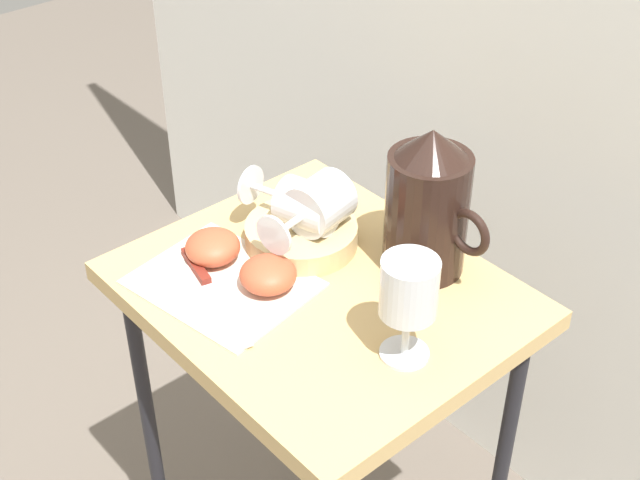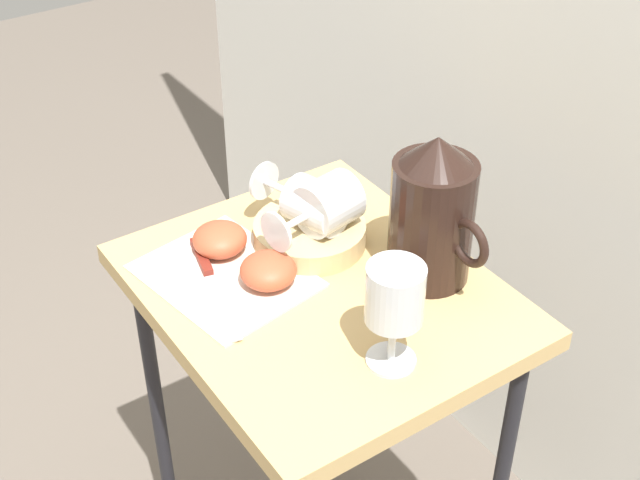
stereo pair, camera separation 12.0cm
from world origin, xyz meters
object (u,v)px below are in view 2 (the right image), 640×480
object	(u,v)px
table	(320,330)
pitcher	(432,221)
wine_glass_upright	(395,300)
apple_half_right	(268,271)
wine_glass_tipped_near	(326,205)
wine_glass_tipped_far	(314,204)
knife	(208,272)
apple_half_left	(220,239)
basket_tray	(310,234)

from	to	relation	value
table	pitcher	bearing A→B (deg)	66.64
wine_glass_upright	table	bearing A→B (deg)	176.78
wine_glass_upright	apple_half_right	bearing A→B (deg)	-167.53
table	wine_glass_tipped_near	size ratio (longest dim) A/B	4.76
pitcher	wine_glass_tipped_far	world-z (taller)	pitcher
apple_half_right	knife	world-z (taller)	apple_half_right
apple_half_left	apple_half_right	distance (m)	0.10
basket_tray	wine_glass_upright	xyz separation A→B (m)	(0.27, -0.05, 0.08)
table	apple_half_right	size ratio (longest dim) A/B	9.06
table	basket_tray	world-z (taller)	basket_tray
wine_glass_tipped_near	apple_half_left	bearing A→B (deg)	-117.91
table	wine_glass_tipped_near	bearing A→B (deg)	140.64
table	basket_tray	xyz separation A→B (m)	(-0.09, 0.04, 0.10)
table	basket_tray	size ratio (longest dim) A/B	4.32
table	wine_glass_tipped_far	xyz separation A→B (m)	(-0.09, 0.05, 0.15)
basket_tray	apple_half_left	bearing A→B (deg)	-113.05
wine_glass_tipped_far	knife	bearing A→B (deg)	-95.67
table	wine_glass_upright	size ratio (longest dim) A/B	4.86
wine_glass_tipped_far	apple_half_right	bearing A→B (deg)	-66.41
knife	apple_half_left	bearing A→B (deg)	132.99
wine_glass_tipped_far	knife	xyz separation A→B (m)	(-0.02, -0.17, -0.06)
pitcher	wine_glass_tipped_far	xyz separation A→B (m)	(-0.15, -0.09, -0.02)
apple_half_right	wine_glass_tipped_far	bearing A→B (deg)	113.59
basket_tray	apple_half_right	xyz separation A→B (m)	(0.05, -0.10, 0.01)
wine_glass_upright	apple_half_right	size ratio (longest dim) A/B	1.87
basket_tray	apple_half_left	distance (m)	0.13
pitcher	knife	world-z (taller)	pitcher
table	knife	distance (m)	0.18
wine_glass_tipped_near	wine_glass_tipped_far	size ratio (longest dim) A/B	0.96
apple_half_left	wine_glass_upright	bearing A→B (deg)	12.04
wine_glass_tipped_far	apple_half_right	world-z (taller)	wine_glass_tipped_far
pitcher	apple_half_left	bearing A→B (deg)	-133.11
wine_glass_upright	wine_glass_tipped_far	xyz separation A→B (m)	(-0.26, 0.06, -0.03)
basket_tray	apple_half_right	world-z (taller)	apple_half_right
table	wine_glass_upright	distance (m)	0.25
wine_glass_tipped_near	apple_half_right	distance (m)	0.13
table	apple_half_left	world-z (taller)	apple_half_left
wine_glass_tipped_near	knife	xyz separation A→B (m)	(-0.03, -0.18, -0.07)
basket_tray	pitcher	xyz separation A→B (m)	(0.15, 0.10, 0.07)
wine_glass_tipped_near	apple_half_right	xyz separation A→B (m)	(0.03, -0.12, -0.05)
basket_tray	wine_glass_upright	distance (m)	0.28
wine_glass_tipped_far	apple_half_right	xyz separation A→B (m)	(0.05, -0.11, -0.04)
basket_tray	wine_glass_tipped_far	size ratio (longest dim) A/B	1.06
table	basket_tray	distance (m)	0.14
wine_glass_tipped_near	apple_half_right	bearing A→B (deg)	-75.79
table	pitcher	distance (m)	0.23
wine_glass_tipped_near	wine_glass_tipped_far	world-z (taller)	wine_glass_tipped_near
wine_glass_upright	apple_half_right	distance (m)	0.23
wine_glass_tipped_near	apple_half_right	size ratio (longest dim) A/B	1.90
pitcher	wine_glass_tipped_near	distance (m)	0.16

